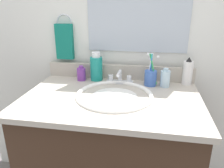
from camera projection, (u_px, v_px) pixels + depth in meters
vanity_cabinet at (111, 164)px, 1.29m from camera, size 0.87×0.56×0.79m
countertop at (111, 99)px, 1.15m from camera, size 0.91×0.60×0.03m
backsplash at (119, 72)px, 1.40m from camera, size 0.91×0.02×0.09m
back_wall at (120, 99)px, 1.53m from camera, size 2.01×0.04×1.30m
mirror_panel at (138, 3)px, 1.28m from camera, size 0.60×0.01×0.56m
towel_ring at (64, 22)px, 1.39m from camera, size 0.10×0.01×0.10m
hand_towel at (65, 42)px, 1.42m from camera, size 0.11×0.04×0.22m
sink_basin at (114, 101)px, 1.16m from camera, size 0.40×0.40×0.11m
faucet at (120, 79)px, 1.32m from camera, size 0.16×0.10×0.08m
bottle_gel_clear at (165, 78)px, 1.27m from camera, size 0.05×0.05×0.11m
bottle_mouthwash_teal at (96, 67)px, 1.37m from camera, size 0.07×0.07×0.17m
bottle_lotion_white at (188, 72)px, 1.30m from camera, size 0.06×0.06×0.16m
bottle_cream_purple at (81, 74)px, 1.38m from camera, size 0.05×0.05×0.09m
cup_blue_plastic at (151, 76)px, 1.29m from camera, size 0.08×0.08×0.19m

